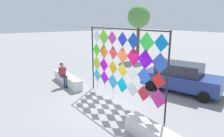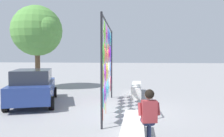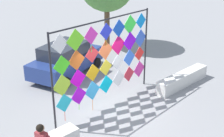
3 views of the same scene
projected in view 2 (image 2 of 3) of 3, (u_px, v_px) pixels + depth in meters
name	position (u px, v px, depth m)	size (l,w,h in m)	color
ground	(124.00, 111.00, 9.06)	(120.00, 120.00, 0.00)	gray
plaza_ledge_right	(137.00, 89.00, 12.84)	(3.28, 0.52, 0.59)	silver
kite_display_rack	(108.00, 60.00, 9.22)	(5.14, 0.39, 3.53)	#232328
seated_vendor	(148.00, 113.00, 5.37)	(0.66, 0.55, 1.44)	navy
parked_car	(33.00, 86.00, 10.32)	(4.45, 2.99, 1.59)	navy
tree_palm_like	(38.00, 32.00, 14.96)	(3.56, 3.33, 5.54)	brown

